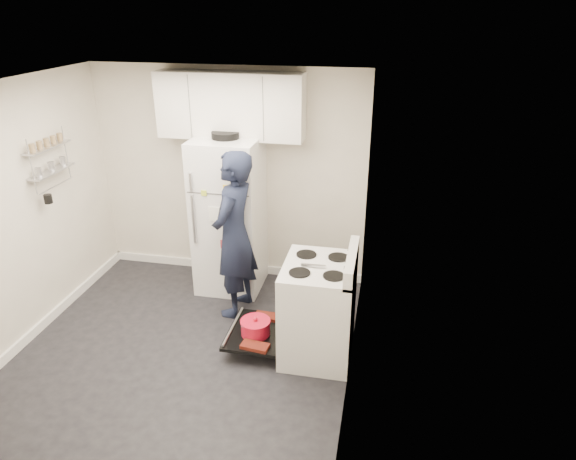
% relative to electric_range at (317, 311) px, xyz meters
% --- Properties ---
extents(room, '(3.21, 3.21, 2.51)m').
position_rel_electric_range_xyz_m(room, '(-1.29, -0.12, 0.74)').
color(room, black).
rests_on(room, ground).
extents(electric_range, '(0.66, 0.76, 1.10)m').
position_rel_electric_range_xyz_m(electric_range, '(0.00, 0.00, 0.00)').
color(electric_range, silver).
rests_on(electric_range, ground).
extents(open_oven_door, '(0.55, 0.70, 0.23)m').
position_rel_electric_range_xyz_m(open_oven_door, '(-0.59, -0.02, -0.28)').
color(open_oven_door, black).
rests_on(open_oven_door, ground).
extents(refrigerator, '(0.72, 0.74, 1.85)m').
position_rel_electric_range_xyz_m(refrigerator, '(-1.18, 1.10, 0.43)').
color(refrigerator, white).
rests_on(refrigerator, ground).
extents(upper_cabinets, '(1.60, 0.33, 0.70)m').
position_rel_electric_range_xyz_m(upper_cabinets, '(-1.16, 1.28, 1.63)').
color(upper_cabinets, silver).
rests_on(upper_cabinets, room).
extents(wall_shelf_rack, '(0.14, 0.60, 0.61)m').
position_rel_electric_range_xyz_m(wall_shelf_rack, '(-2.78, 0.34, 1.21)').
color(wall_shelf_rack, '#B2B2B7').
rests_on(wall_shelf_rack, room).
extents(person, '(0.52, 0.71, 1.80)m').
position_rel_electric_range_xyz_m(person, '(-0.96, 0.58, 0.43)').
color(person, black).
rests_on(person, ground).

